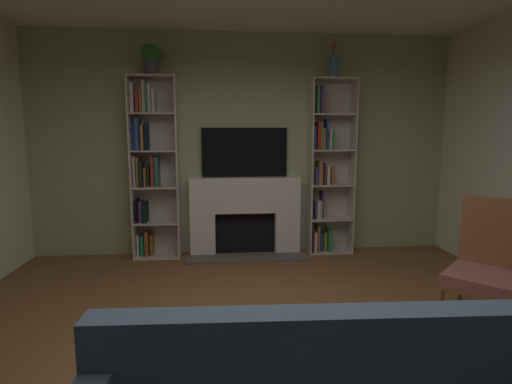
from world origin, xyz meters
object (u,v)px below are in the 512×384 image
(armchair, at_px, (498,268))
(coffee_table, at_px, (296,358))
(tv, at_px, (244,152))
(fireplace, at_px, (245,214))
(vase_with_flowers, at_px, (334,65))
(bookshelf_right, at_px, (325,170))
(bookshelf_left, at_px, (151,165))
(potted_plant, at_px, (151,58))

(armchair, relative_size, coffee_table, 1.19)
(armchair, bearing_deg, tv, 127.40)
(fireplace, distance_m, vase_with_flowers, 2.21)
(tv, distance_m, coffee_table, 3.27)
(bookshelf_right, xyz_separation_m, vase_with_flowers, (0.07, -0.04, 1.33))
(bookshelf_left, bearing_deg, armchair, -37.39)
(coffee_table, bearing_deg, fireplace, 91.64)
(potted_plant, relative_size, armchair, 0.35)
(bookshelf_left, xyz_separation_m, bookshelf_right, (2.26, 0.00, -0.08))
(vase_with_flowers, bearing_deg, coffee_table, -109.29)
(fireplace, distance_m, bookshelf_right, 1.21)
(bookshelf_left, distance_m, coffee_table, 3.40)
(fireplace, xyz_separation_m, bookshelf_right, (1.07, 0.01, 0.57))
(coffee_table, bearing_deg, bookshelf_left, 112.95)
(bookshelf_left, relative_size, potted_plant, 6.19)
(tv, height_order, bookshelf_left, bookshelf_left)
(tv, relative_size, armchair, 1.04)
(bookshelf_right, bearing_deg, tv, 175.87)
(potted_plant, xyz_separation_m, armchair, (2.96, -2.27, -1.94))
(bookshelf_left, distance_m, potted_plant, 1.30)
(fireplace, height_order, potted_plant, potted_plant)
(fireplace, bearing_deg, potted_plant, -178.39)
(bookshelf_right, bearing_deg, vase_with_flowers, -32.83)
(fireplace, xyz_separation_m, bookshelf_left, (-1.20, 0.01, 0.64))
(fireplace, distance_m, coffee_table, 3.03)
(bookshelf_right, xyz_separation_m, armchair, (0.76, -2.31, -0.57))
(vase_with_flowers, bearing_deg, armchair, -72.98)
(tv, height_order, bookshelf_right, bookshelf_right)
(armchair, bearing_deg, bookshelf_right, 108.21)
(fireplace, xyz_separation_m, coffee_table, (0.09, -3.02, -0.23))
(fireplace, bearing_deg, armchair, -51.55)
(bookshelf_left, xyz_separation_m, vase_with_flowers, (2.33, -0.04, 1.26))
(vase_with_flowers, relative_size, coffee_table, 0.52)
(fireplace, distance_m, armchair, 2.94)
(vase_with_flowers, distance_m, coffee_table, 3.81)
(tv, bearing_deg, fireplace, -90.00)
(potted_plant, bearing_deg, bookshelf_right, 1.12)
(armchair, bearing_deg, potted_plant, 142.53)
(tv, xyz_separation_m, potted_plant, (-1.13, -0.12, 1.14))
(tv, height_order, potted_plant, potted_plant)
(bookshelf_right, height_order, armchair, bookshelf_right)
(tv, bearing_deg, bookshelf_right, -4.13)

